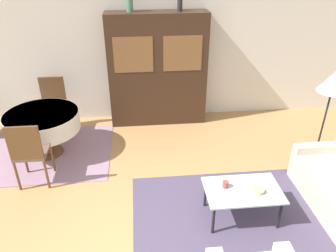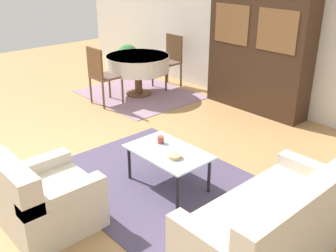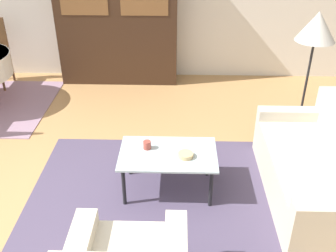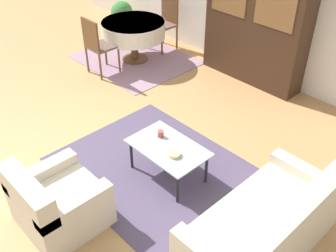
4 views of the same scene
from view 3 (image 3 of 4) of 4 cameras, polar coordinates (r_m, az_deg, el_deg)
name	(u,v)px [view 3 (image 3 of 4)]	position (r m, az deg, el deg)	size (l,w,h in m)	color
ground_plane	(50,229)	(3.81, -16.82, -14.15)	(14.00, 14.00, 0.00)	tan
area_rug	(156,192)	(4.04, -1.77, -9.53)	(2.51, 1.94, 0.01)	#4C425B
couch	(318,172)	(4.08, 20.97, -6.20)	(0.84, 1.72, 0.81)	beige
coffee_table	(168,157)	(3.83, 0.00, -4.49)	(0.94, 0.60, 0.44)	black
display_cabinet	(117,15)	(6.19, -7.40, 15.67)	(1.81, 0.43, 2.10)	#382316
floor_lamp	(316,31)	(4.70, 20.72, 12.80)	(0.44, 0.44, 1.54)	black
cup	(147,145)	(3.85, -3.06, -2.77)	(0.08, 0.08, 0.08)	#9E4238
bowl	(186,155)	(3.74, 2.58, -4.22)	(0.15, 0.15, 0.04)	tan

